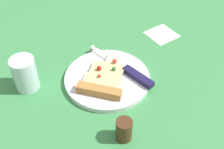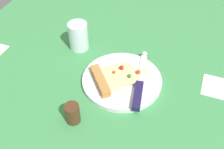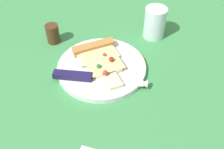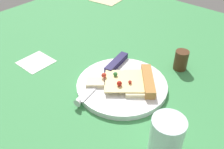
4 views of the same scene
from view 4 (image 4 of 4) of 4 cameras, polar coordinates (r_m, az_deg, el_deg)
The scene contains 6 objects.
ground_plane at distance 70.46cm, azimuth -0.90°, elevation -2.19°, with size 131.15×131.15×3.00cm.
plate at distance 66.32cm, azimuth 2.04°, elevation -2.66°, with size 23.92×23.92×1.47cm, color silver.
pizza_slice at distance 65.47cm, azimuth 4.28°, elevation -1.63°, with size 18.32×17.20×2.65cm.
knife at distance 69.25cm, azimuth -0.85°, elevation 0.76°, with size 6.26×24.00×2.45cm.
drinking_glass at distance 50.25cm, azimuth 12.22°, elevation -13.98°, with size 6.53×6.53×9.56cm, color silver.
pepper_shaker at distance 74.88cm, azimuth 15.42°, elevation 3.17°, with size 3.87×3.87×5.85cm, color #4C2D19.
Camera 4 is at (36.32, -40.47, 43.32)cm, focal length 40.19 mm.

